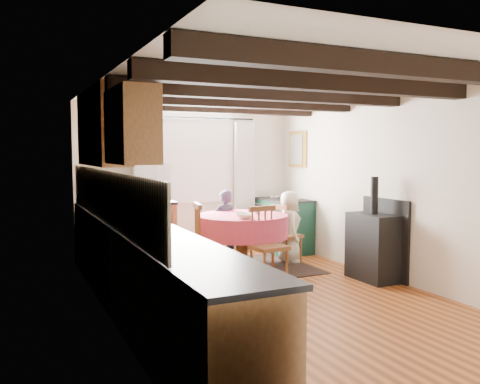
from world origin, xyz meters
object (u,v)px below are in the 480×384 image
cast_iron_stove (374,229)px  chair_near (269,244)px  dining_table (242,242)px  chair_right (287,233)px  aga_range (284,225)px  chair_left (185,239)px  cup (257,210)px  child_right (289,227)px  child_far (225,226)px

cast_iron_stove → chair_near: bearing=158.0°
dining_table → cast_iron_stove: (1.29, -1.26, 0.28)m
chair_right → aga_range: bearing=-39.8°
chair_left → cup: bearing=100.8°
dining_table → aga_range: 1.46m
cast_iron_stove → child_right: cast_iron_stove is taller
chair_left → child_far: 1.01m
chair_near → chair_left: 1.15m
cast_iron_stove → cup: (-1.03, 1.29, 0.15)m
chair_near → child_far: bearing=86.5°
chair_left → chair_right: (1.62, 0.09, -0.04)m
child_right → aga_range: bearing=-6.1°
chair_left → chair_right: size_ratio=1.10×
chair_right → cast_iron_stove: bearing=-172.6°
chair_right → cast_iron_stove: cast_iron_stove is taller
chair_near → aga_range: bearing=49.4°
chair_near → child_right: child_right is taller
cast_iron_stove → child_far: 2.26m
dining_table → child_right: size_ratio=1.19×
chair_near → child_far: (-0.04, 1.34, 0.06)m
dining_table → cast_iron_stove: cast_iron_stove is taller
cast_iron_stove → cup: size_ratio=12.96×
chair_left → chair_right: bearing=102.8°
chair_left → cup: 1.14m
dining_table → aga_range: (1.18, 0.86, 0.06)m
chair_near → cast_iron_stove: (1.26, -0.51, 0.19)m
aga_range → child_far: (-1.19, -0.27, 0.10)m
child_far → child_right: 0.98m
chair_near → aga_range: chair_near is taller
cast_iron_stove → child_far: (-1.30, 1.85, -0.13)m
chair_left → chair_near: bearing=58.3°
cup → chair_near: bearing=-105.9°
child_right → cup: size_ratio=10.41×
dining_table → cup: bearing=7.2°
dining_table → child_right: bearing=7.6°
dining_table → chair_left: (-0.84, 0.01, 0.10)m
chair_left → dining_table: bearing=98.9°
cup → child_far: bearing=115.3°
chair_left → cup: chair_left is taller
cast_iron_stove → child_far: size_ratio=1.23×
aga_range → cup: aga_range is taller
cast_iron_stove → child_far: bearing=125.1°
chair_left → aga_range: bearing=122.6°
chair_near → child_far: 1.34m
cup → cast_iron_stove: bearing=-51.3°
chair_left → cast_iron_stove: size_ratio=0.73×
child_far → chair_right: bearing=141.2°
child_far → cup: size_ratio=10.50×
chair_left → aga_range: 2.18m
aga_range → chair_right: bearing=-117.0°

